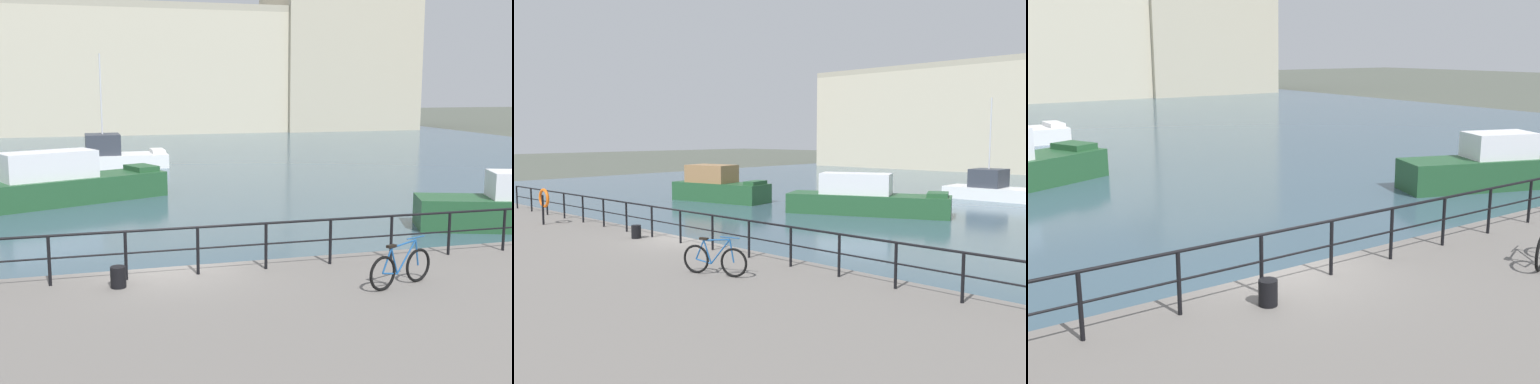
{
  "view_description": "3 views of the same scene",
  "coord_description": "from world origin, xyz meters",
  "views": [
    {
      "loc": [
        -1.92,
        -14.26,
        5.1
      ],
      "look_at": [
        2.48,
        1.66,
        2.36
      ],
      "focal_mm": 45.35,
      "sensor_mm": 36.0,
      "label": 1
    },
    {
      "loc": [
        14.38,
        -11.49,
        4.43
      ],
      "look_at": [
        2.68,
        1.1,
        2.66
      ],
      "focal_mm": 38.66,
      "sensor_mm": 36.0,
      "label": 2
    },
    {
      "loc": [
        -6.51,
        -9.17,
        5.13
      ],
      "look_at": [
        1.23,
        1.81,
        2.01
      ],
      "focal_mm": 43.43,
      "sensor_mm": 36.0,
      "label": 3
    }
  ],
  "objects": [
    {
      "name": "ground_plane",
      "position": [
        0.0,
        0.0,
        0.0
      ],
      "size": [
        240.0,
        240.0,
        0.0
      ],
      "primitive_type": "plane",
      "color": "#4C5147"
    },
    {
      "name": "moored_red_daysailer",
      "position": [
        12.66,
        5.21,
        0.82
      ],
      "size": [
        5.9,
        3.66,
        2.08
      ],
      "rotation": [
        0.0,
        0.0,
        -0.35
      ],
      "color": "#23512D",
      "rests_on": "water_basin"
    },
    {
      "name": "quay_railing",
      "position": [
        -0.27,
        -0.75,
        1.74
      ],
      "size": [
        23.27,
        0.07,
        1.08
      ],
      "color": "black",
      "rests_on": "quay_promenade"
    },
    {
      "name": "mooring_bollard",
      "position": [
        -1.24,
        -1.24,
        1.23
      ],
      "size": [
        0.32,
        0.32,
        0.44
      ],
      "primitive_type": "cylinder",
      "color": "black",
      "rests_on": "quay_promenade"
    }
  ]
}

